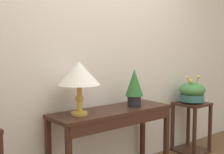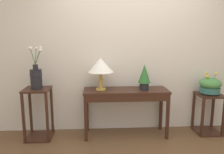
# 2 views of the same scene
# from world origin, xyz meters

# --- Properties ---
(back_wall_with_art) EXTENTS (9.00, 0.10, 2.80)m
(back_wall_with_art) POSITION_xyz_m (0.00, 1.47, 1.40)
(back_wall_with_art) COLOR beige
(back_wall_with_art) RESTS_ON ground
(console_table) EXTENTS (1.29, 0.43, 0.74)m
(console_table) POSITION_xyz_m (-0.07, 1.14, 0.64)
(console_table) COLOR #381E14
(console_table) RESTS_ON ground
(table_lamp) EXTENTS (0.39, 0.39, 0.49)m
(table_lamp) POSITION_xyz_m (-0.46, 1.17, 1.11)
(table_lamp) COLOR gold
(table_lamp) RESTS_ON console_table
(potted_plant_on_console) EXTENTS (0.19, 0.19, 0.39)m
(potted_plant_on_console) POSITION_xyz_m (0.20, 1.14, 0.96)
(potted_plant_on_console) COLOR black
(potted_plant_on_console) RESTS_ON console_table
(pedestal_stand_left) EXTENTS (0.38, 0.38, 0.79)m
(pedestal_stand_left) POSITION_xyz_m (-1.41, 1.14, 0.39)
(pedestal_stand_left) COLOR #381E14
(pedestal_stand_left) RESTS_ON ground
(flower_vase_tall_left) EXTENTS (0.20, 0.18, 0.62)m
(flower_vase_tall_left) POSITION_xyz_m (-1.41, 1.14, 0.97)
(flower_vase_tall_left) COLOR black
(flower_vase_tall_left) RESTS_ON pedestal_stand_left
(pedestal_stand_right) EXTENTS (0.38, 0.38, 0.65)m
(pedestal_stand_right) POSITION_xyz_m (1.26, 1.18, 0.32)
(pedestal_stand_right) COLOR #381E14
(pedestal_stand_right) RESTS_ON ground
(planter_bowl_wide_right) EXTENTS (0.33, 0.33, 0.36)m
(planter_bowl_wide_right) POSITION_xyz_m (1.26, 1.18, 0.79)
(planter_bowl_wide_right) COLOR #2D665B
(planter_bowl_wide_right) RESTS_ON pedestal_stand_right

